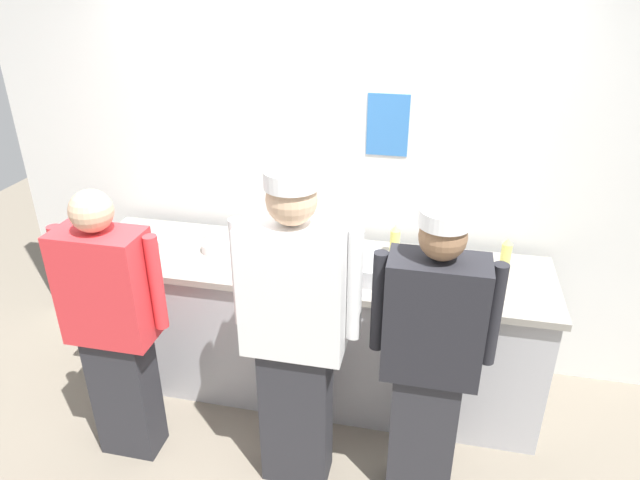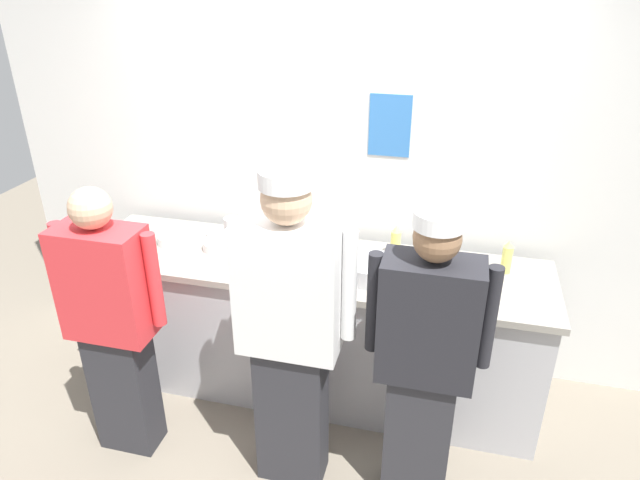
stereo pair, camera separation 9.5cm
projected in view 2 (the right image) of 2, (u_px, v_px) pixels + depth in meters
The scene contains 16 objects.
ground_plane at pixel (295, 423), 3.45m from camera, with size 9.00×9.00×0.00m, color slate.
wall_back at pixel (330, 155), 3.59m from camera, with size 4.41×0.11×2.84m.
prep_counter at pixel (311, 325), 3.58m from camera, with size 2.81×0.73×0.91m.
chef_near_left at pixel (112, 321), 2.97m from camera, with size 0.58×0.24×1.58m.
chef_center at pixel (290, 330), 2.73m from camera, with size 0.62×0.24×1.74m.
chef_far_right at pixel (425, 358), 2.65m from camera, with size 0.59×0.24×1.60m.
plate_stack_front at pixel (220, 245), 3.51m from camera, with size 0.21×0.21×0.06m.
plate_stack_rear at pixel (177, 238), 3.60m from camera, with size 0.25×0.25×0.06m.
mixing_bowl_steel at pixel (370, 269), 3.20m from camera, with size 0.31×0.31×0.10m, color #B7BABF.
sheet_tray at pixel (453, 278), 3.18m from camera, with size 0.48×0.29×0.02m, color #B7BABF.
squeeze_bottle_primary at pixel (396, 241), 3.42m from camera, with size 0.06×0.06×0.19m.
squeeze_bottle_secondary at pixel (507, 257), 3.23m from camera, with size 0.06×0.06×0.20m.
squeeze_bottle_spare at pixel (400, 278), 3.01m from camera, with size 0.06×0.06×0.20m.
ramekin_green_sauce at pixel (213, 234), 3.67m from camera, with size 0.09×0.09×0.04m.
ramekin_yellow_sauce at pixel (149, 255), 3.40m from camera, with size 0.10×0.10×0.05m.
deli_cup at pixel (281, 256), 3.34m from camera, with size 0.09×0.09×0.10m, color white.
Camera 2 is at (0.79, -2.49, 2.52)m, focal length 31.95 mm.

